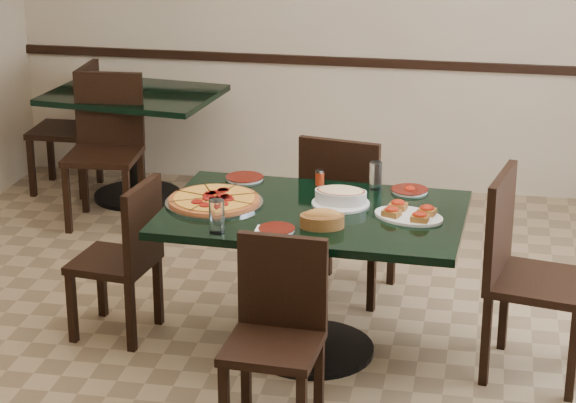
% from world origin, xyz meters
% --- Properties ---
extents(floor, '(5.50, 5.50, 0.00)m').
position_xyz_m(floor, '(0.00, 0.00, 0.00)').
color(floor, olive).
rests_on(floor, ground).
extents(room_shell, '(5.50, 5.50, 5.50)m').
position_xyz_m(room_shell, '(1.02, 1.73, 1.17)').
color(room_shell, silver).
rests_on(room_shell, floor).
extents(main_table, '(1.47, 0.98, 0.75)m').
position_xyz_m(main_table, '(0.03, 0.16, 0.57)').
color(main_table, black).
rests_on(main_table, floor).
extents(back_table, '(1.19, 0.93, 0.75)m').
position_xyz_m(back_table, '(-1.54, 2.22, 0.52)').
color(back_table, black).
rests_on(back_table, floor).
extents(chair_far, '(0.51, 0.51, 0.94)m').
position_xyz_m(chair_far, '(0.09, 0.83, 0.53)').
color(chair_far, black).
rests_on(chair_far, floor).
extents(chair_near, '(0.42, 0.42, 0.85)m').
position_xyz_m(chair_near, '(-0.01, -0.52, 0.47)').
color(chair_near, black).
rests_on(chair_near, floor).
extents(chair_right, '(0.54, 0.54, 0.98)m').
position_xyz_m(chair_right, '(1.02, 0.16, 0.55)').
color(chair_right, black).
rests_on(chair_right, floor).
extents(chair_left, '(0.43, 0.43, 0.83)m').
position_xyz_m(chair_left, '(-0.92, 0.18, 0.46)').
color(chair_left, black).
rests_on(chair_left, floor).
extents(back_chair_near, '(0.48, 0.48, 0.96)m').
position_xyz_m(back_chair_near, '(-1.59, 1.79, 0.54)').
color(back_chair_near, black).
rests_on(back_chair_near, floor).
extents(back_chair_left, '(0.43, 0.43, 0.90)m').
position_xyz_m(back_chair_left, '(-2.00, 2.30, 0.50)').
color(back_chair_left, black).
rests_on(back_chair_left, floor).
extents(pepperoni_pizza, '(0.48, 0.48, 0.04)m').
position_xyz_m(pepperoni_pizza, '(-0.46, 0.17, 0.77)').
color(pepperoni_pizza, '#ABABB2').
rests_on(pepperoni_pizza, main_table).
extents(lasagna_casserole, '(0.28, 0.28, 0.09)m').
position_xyz_m(lasagna_casserole, '(0.15, 0.27, 0.80)').
color(lasagna_casserole, silver).
rests_on(lasagna_casserole, main_table).
extents(bread_basket, '(0.23, 0.18, 0.09)m').
position_xyz_m(bread_basket, '(0.10, -0.05, 0.79)').
color(bread_basket, brown).
rests_on(bread_basket, main_table).
extents(bruschetta_platter, '(0.40, 0.34, 0.05)m').
position_xyz_m(bruschetta_platter, '(0.48, 0.15, 0.77)').
color(bruschetta_platter, silver).
rests_on(bruschetta_platter, main_table).
extents(side_plate_near, '(0.17, 0.17, 0.02)m').
position_xyz_m(side_plate_near, '(-0.09, -0.13, 0.76)').
color(side_plate_near, silver).
rests_on(side_plate_near, main_table).
extents(side_plate_far_r, '(0.19, 0.19, 0.03)m').
position_xyz_m(side_plate_far_r, '(0.46, 0.52, 0.76)').
color(side_plate_far_r, silver).
rests_on(side_plate_far_r, main_table).
extents(side_plate_far_l, '(0.20, 0.20, 0.02)m').
position_xyz_m(side_plate_far_l, '(-0.40, 0.56, 0.76)').
color(side_plate_far_l, silver).
rests_on(side_plate_far_l, main_table).
extents(napkin_setting, '(0.16, 0.16, 0.01)m').
position_xyz_m(napkin_setting, '(-0.11, -0.16, 0.75)').
color(napkin_setting, white).
rests_on(napkin_setting, main_table).
extents(water_glass_a, '(0.07, 0.07, 0.14)m').
position_xyz_m(water_glass_a, '(0.29, 0.53, 0.82)').
color(water_glass_a, silver).
rests_on(water_glass_a, main_table).
extents(water_glass_b, '(0.07, 0.07, 0.15)m').
position_xyz_m(water_glass_b, '(-0.35, -0.20, 0.83)').
color(water_glass_b, silver).
rests_on(water_glass_b, main_table).
extents(pepper_shaker, '(0.05, 0.05, 0.08)m').
position_xyz_m(pepper_shaker, '(-0.00, 0.54, 0.79)').
color(pepper_shaker, red).
rests_on(pepper_shaker, main_table).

